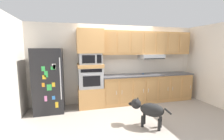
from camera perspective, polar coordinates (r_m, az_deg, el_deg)
name	(u,v)px	position (r m, az deg, el deg)	size (l,w,h in m)	color
ground_plane	(128,113)	(4.41, 6.01, -15.47)	(9.60, 9.60, 0.00)	#9E9389
back_kitchen_wall	(117,64)	(5.13, 1.82, 2.34)	(6.20, 0.12, 2.50)	beige
side_panel_left	(9,72)	(4.04, -34.03, -0.53)	(0.12, 7.10, 2.50)	beige
side_panel_right	(213,65)	(5.72, 33.49, 1.60)	(0.12, 7.10, 2.50)	silver
refrigerator	(49,80)	(4.59, -22.39, -3.60)	(0.76, 0.73, 1.76)	black
oven_base_cabinet	(91,97)	(4.78, -7.89, -9.78)	(0.74, 0.62, 0.60)	tan
built_in_oven	(90,77)	(4.64, -8.02, -2.70)	(0.70, 0.62, 0.60)	#A8AAAF
appliance_mid_shelf	(90,66)	(4.59, -8.11, 1.60)	(0.74, 0.62, 0.10)	tan
microwave	(90,59)	(4.57, -8.16, 4.22)	(0.64, 0.54, 0.32)	#A8AAAF
appliance_upper_cabinet	(90,41)	(4.56, -8.29, 10.50)	(0.74, 0.62, 0.68)	tan
lower_cabinet_run	(147,88)	(5.30, 13.05, -6.58)	(3.05, 0.63, 0.88)	tan
countertop_slab	(148,75)	(5.21, 13.18, -1.67)	(3.09, 0.64, 0.04)	#4C4C51
backsplash_panel	(144,66)	(5.42, 11.85, 1.63)	(3.09, 0.02, 0.50)	silver
upper_cabinet_with_hood	(147,44)	(5.25, 12.99, 9.41)	(3.05, 0.48, 0.88)	tan
screwdriver	(143,74)	(5.15, 11.60, -1.35)	(0.17, 0.16, 0.03)	blue
dog	(148,109)	(3.64, 13.28, -13.99)	(0.77, 0.69, 0.62)	black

